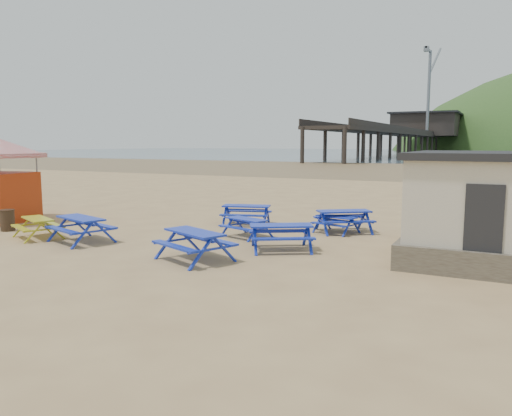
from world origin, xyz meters
The scene contains 13 objects.
ground centered at (0.00, 0.00, 0.00)m, with size 400.00×400.00×0.00m, color tan.
wet_sand centered at (0.00, 55.00, 0.00)m, with size 400.00×400.00×0.00m, color brown.
sea centered at (0.00, 170.00, 0.01)m, with size 400.00×400.00×0.00m, color #42525E.
picnic_table_blue_a centered at (-0.19, 3.33, 0.41)m, with size 2.33×2.08×0.82m.
picnic_table_blue_b centered at (3.76, 3.17, 0.32)m, with size 1.82×1.61×0.65m.
picnic_table_blue_c centered at (3.97, 3.45, 0.42)m, with size 2.57×2.47×0.84m.
picnic_table_blue_d centered at (-3.59, -2.50, 0.44)m, with size 2.48×2.22×0.87m.
picnic_table_blue_e centered at (1.43, -3.03, 0.43)m, with size 2.54×2.32×0.86m.
picnic_table_blue_f centered at (3.12, -0.62, 0.41)m, with size 2.50×2.37×0.83m.
picnic_table_yellow centered at (-5.54, -2.65, 0.37)m, with size 2.16×2.00×0.73m.
litter_bin centered at (-7.87, -2.13, 0.42)m, with size 0.57×0.57×0.83m.
pier centered at (-17.99, 178.23, 5.46)m, with size 24.00×220.00×39.29m.
picnic_table_blue_g centered at (1.11, 0.87, 0.34)m, with size 1.97×1.77×0.69m.
Camera 1 is at (9.39, -14.99, 3.40)m, focal length 35.00 mm.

